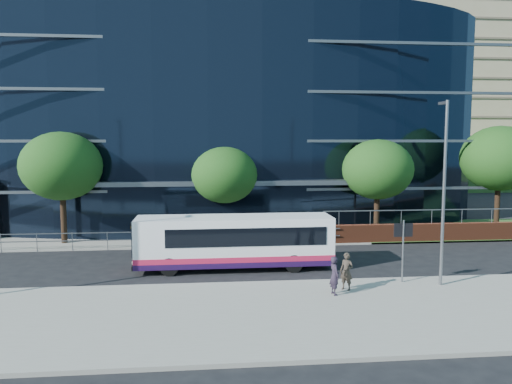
{
  "coord_description": "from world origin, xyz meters",
  "views": [
    {
      "loc": [
        -4.17,
        -22.59,
        6.48
      ],
      "look_at": [
        -1.1,
        8.0,
        3.25
      ],
      "focal_mm": 35.0,
      "sensor_mm": 36.0,
      "label": 1
    }
  ],
  "objects": [
    {
      "name": "apartment_block",
      "position": [
        32.0,
        57.21,
        11.11
      ],
      "size": [
        60.0,
        42.0,
        30.0
      ],
      "color": "#2D511E",
      "rests_on": "ground"
    },
    {
      "name": "pavement_near",
      "position": [
        0.0,
        -5.0,
        0.07
      ],
      "size": [
        80.0,
        8.0,
        0.15
      ],
      "primitive_type": "cube",
      "color": "gray",
      "rests_on": "ground"
    },
    {
      "name": "tree_dist_e",
      "position": [
        24.0,
        40.0,
        4.54
      ],
      "size": [
        4.62,
        4.62,
        6.51
      ],
      "color": "black",
      "rests_on": "ground"
    },
    {
      "name": "street_sign",
      "position": [
        4.5,
        -1.59,
        2.15
      ],
      "size": [
        0.85,
        0.09,
        2.8
      ],
      "color": "slate",
      "rests_on": "pavement_near"
    },
    {
      "name": "kerb",
      "position": [
        0.0,
        -1.0,
        0.08
      ],
      "size": [
        80.0,
        0.25,
        0.16
      ],
      "primitive_type": "cube",
      "color": "gray",
      "rests_on": "ground"
    },
    {
      "name": "guard_railings",
      "position": [
        -8.0,
        7.0,
        0.82
      ],
      "size": [
        24.0,
        0.05,
        1.1
      ],
      "color": "slate",
      "rests_on": "ground"
    },
    {
      "name": "yellow_line_inner",
      "position": [
        0.0,
        -0.65,
        0.01
      ],
      "size": [
        80.0,
        0.08,
        0.01
      ],
      "primitive_type": "cube",
      "color": "gold",
      "rests_on": "ground"
    },
    {
      "name": "pedestrian",
      "position": [
        1.02,
        -3.07,
        0.95
      ],
      "size": [
        0.48,
        0.64,
        1.59
      ],
      "primitive_type": "imported",
      "rotation": [
        0.0,
        0.0,
        1.76
      ],
      "color": "#281F2E",
      "rests_on": "pavement_near"
    },
    {
      "name": "pedestrian_b",
      "position": [
        1.69,
        -2.49,
        0.95
      ],
      "size": [
        0.69,
        0.67,
        1.6
      ],
      "primitive_type": "imported",
      "rotation": [
        0.0,
        0.0,
        -0.72
      ],
      "color": "#362D26",
      "rests_on": "pavement_near"
    },
    {
      "name": "glass_office",
      "position": [
        -4.0,
        20.85,
        8.0
      ],
      "size": [
        44.0,
        23.1,
        16.0
      ],
      "color": "black",
      "rests_on": "ground"
    },
    {
      "name": "ground",
      "position": [
        0.0,
        0.0,
        0.0
      ],
      "size": [
        200.0,
        200.0,
        0.0
      ],
      "primitive_type": "plane",
      "color": "black",
      "rests_on": "ground"
    },
    {
      "name": "tree_far_d",
      "position": [
        16.0,
        10.0,
        5.19
      ],
      "size": [
        5.28,
        5.28,
        7.44
      ],
      "color": "black",
      "rests_on": "ground"
    },
    {
      "name": "yellow_line_outer",
      "position": [
        0.0,
        -0.8,
        0.01
      ],
      "size": [
        80.0,
        0.08,
        0.01
      ],
      "primitive_type": "cube",
      "color": "gold",
      "rests_on": "ground"
    },
    {
      "name": "city_bus",
      "position": [
        -2.7,
        1.99,
        1.41
      ],
      "size": [
        9.87,
        2.33,
        2.66
      ],
      "rotation": [
        0.0,
        0.0,
        0.01
      ],
      "color": "white",
      "rests_on": "ground"
    },
    {
      "name": "tree_far_c",
      "position": [
        7.0,
        9.0,
        4.54
      ],
      "size": [
        4.62,
        4.62,
        6.51
      ],
      "color": "black",
      "rests_on": "ground"
    },
    {
      "name": "tree_far_b",
      "position": [
        -3.0,
        9.5,
        4.21
      ],
      "size": [
        4.29,
        4.29,
        6.05
      ],
      "color": "black",
      "rests_on": "ground"
    },
    {
      "name": "streetlight_east",
      "position": [
        6.0,
        -2.17,
        4.44
      ],
      "size": [
        0.15,
        0.77,
        8.0
      ],
      "color": "slate",
      "rests_on": "pavement_near"
    },
    {
      "name": "far_forecourt",
      "position": [
        -6.0,
        11.0,
        0.05
      ],
      "size": [
        50.0,
        8.0,
        0.1
      ],
      "primitive_type": "cube",
      "color": "gray",
      "rests_on": "ground"
    },
    {
      "name": "tree_far_a",
      "position": [
        -13.0,
        9.0,
        4.86
      ],
      "size": [
        4.95,
        4.95,
        6.98
      ],
      "color": "black",
      "rests_on": "ground"
    }
  ]
}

